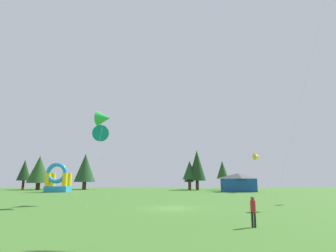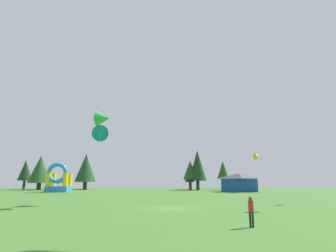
{
  "view_description": "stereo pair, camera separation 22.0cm",
  "coord_description": "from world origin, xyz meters",
  "px_view_note": "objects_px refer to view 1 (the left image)",
  "views": [
    {
      "loc": [
        -1.07,
        -28.19,
        2.89
      ],
      "look_at": [
        0.0,
        15.69,
        11.0
      ],
      "focal_mm": 30.1,
      "sensor_mm": 36.0,
      "label": 1
    },
    {
      "loc": [
        -0.85,
        -28.19,
        2.89
      ],
      "look_at": [
        0.0,
        15.69,
        11.0
      ],
      "focal_mm": 30.1,
      "sensor_mm": 36.0,
      "label": 2
    }
  ],
  "objects_px": {
    "kite_yellow_delta": "(257,156)",
    "inflatable_blue_arch": "(58,181)",
    "person_midfield": "(253,209)",
    "festival_tent": "(238,182)",
    "kite_green_delta": "(104,118)",
    "kite_teal_delta": "(99,133)"
  },
  "relations": [
    {
      "from": "kite_yellow_delta",
      "to": "inflatable_blue_arch",
      "type": "bearing_deg",
      "value": 177.39
    },
    {
      "from": "person_midfield",
      "to": "festival_tent",
      "type": "relative_size",
      "value": 0.27
    },
    {
      "from": "kite_green_delta",
      "to": "kite_yellow_delta",
      "type": "distance_m",
      "value": 38.17
    },
    {
      "from": "inflatable_blue_arch",
      "to": "person_midfield",
      "type": "bearing_deg",
      "value": -57.83
    },
    {
      "from": "kite_teal_delta",
      "to": "festival_tent",
      "type": "relative_size",
      "value": 1.39
    },
    {
      "from": "inflatable_blue_arch",
      "to": "festival_tent",
      "type": "height_order",
      "value": "inflatable_blue_arch"
    },
    {
      "from": "kite_teal_delta",
      "to": "kite_green_delta",
      "type": "bearing_deg",
      "value": -69.82
    },
    {
      "from": "kite_yellow_delta",
      "to": "kite_green_delta",
      "type": "bearing_deg",
      "value": -134.2
    },
    {
      "from": "festival_tent",
      "to": "inflatable_blue_arch",
      "type": "bearing_deg",
      "value": -179.77
    },
    {
      "from": "kite_green_delta",
      "to": "inflatable_blue_arch",
      "type": "bearing_deg",
      "value": 117.33
    },
    {
      "from": "kite_green_delta",
      "to": "person_midfield",
      "type": "distance_m",
      "value": 20.21
    },
    {
      "from": "kite_yellow_delta",
      "to": "person_midfield",
      "type": "height_order",
      "value": "kite_yellow_delta"
    },
    {
      "from": "inflatable_blue_arch",
      "to": "kite_teal_delta",
      "type": "bearing_deg",
      "value": -61.96
    },
    {
      "from": "kite_yellow_delta",
      "to": "festival_tent",
      "type": "xyz_separation_m",
      "value": [
        -3.64,
        2.05,
        -5.38
      ]
    },
    {
      "from": "kite_green_delta",
      "to": "kite_teal_delta",
      "type": "height_order",
      "value": "kite_green_delta"
    },
    {
      "from": "kite_yellow_delta",
      "to": "person_midfield",
      "type": "relative_size",
      "value": 4.51
    },
    {
      "from": "person_midfield",
      "to": "inflatable_blue_arch",
      "type": "height_order",
      "value": "inflatable_blue_arch"
    },
    {
      "from": "kite_green_delta",
      "to": "festival_tent",
      "type": "bearing_deg",
      "value": 52.02
    },
    {
      "from": "kite_teal_delta",
      "to": "inflatable_blue_arch",
      "type": "xyz_separation_m",
      "value": [
        -14.07,
        26.42,
        -6.1
      ]
    },
    {
      "from": "kite_teal_delta",
      "to": "festival_tent",
      "type": "bearing_deg",
      "value": 47.96
    },
    {
      "from": "kite_green_delta",
      "to": "kite_yellow_delta",
      "type": "height_order",
      "value": "kite_green_delta"
    },
    {
      "from": "person_midfield",
      "to": "kite_yellow_delta",
      "type": "bearing_deg",
      "value": 118.35
    }
  ]
}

